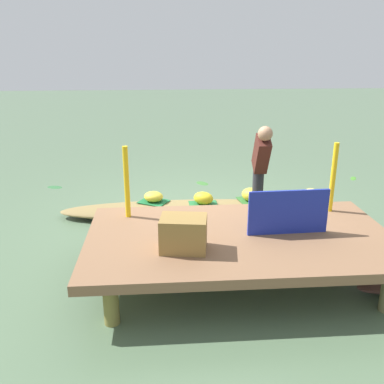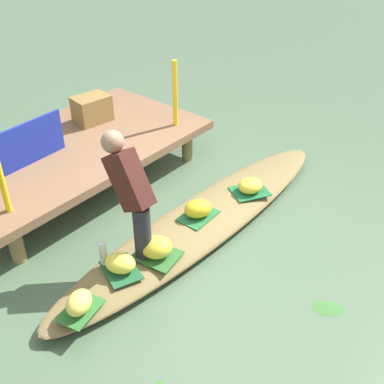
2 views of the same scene
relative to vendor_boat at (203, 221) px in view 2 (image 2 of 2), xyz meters
name	(u,v)px [view 2 (image 2 of 2)]	position (x,y,z in m)	size (l,w,h in m)	color
canal_water	(203,228)	(0.00, 0.00, -0.09)	(40.00, 40.00, 0.00)	#4F684C
dock_platform	(71,150)	(-0.26, 1.79, 0.35)	(3.20, 1.80, 0.50)	brown
vendor_boat	(203,221)	(0.00, 0.00, 0.00)	(4.06, 0.76, 0.18)	olive
leaf_mat_0	(250,191)	(0.67, -0.14, 0.10)	(0.40, 0.32, 0.01)	#1B6634
banana_bunch_0	(250,186)	(0.67, -0.14, 0.17)	(0.29, 0.25, 0.16)	yellow
leaf_mat_1	(80,310)	(-1.68, -0.05, 0.10)	(0.37, 0.25, 0.01)	#316C2D
banana_bunch_1	(79,303)	(-1.68, -0.05, 0.18)	(0.26, 0.19, 0.18)	#F2DB57
leaf_mat_2	(157,255)	(-0.78, -0.07, 0.10)	(0.41, 0.34, 0.01)	#2E642B
banana_bunch_2	(157,247)	(-0.78, -0.07, 0.19)	(0.29, 0.26, 0.20)	yellow
leaf_mat_3	(121,270)	(-1.14, 0.04, 0.10)	(0.40, 0.29, 0.01)	#1F5C33
banana_bunch_3	(120,263)	(-1.14, 0.04, 0.18)	(0.29, 0.22, 0.17)	#F7E247
leaf_mat_4	(198,216)	(-0.06, 0.02, 0.10)	(0.41, 0.29, 0.01)	#236B37
banana_bunch_4	(198,209)	(-0.06, 0.02, 0.19)	(0.29, 0.22, 0.19)	yellow
vendor_person	(130,190)	(-0.85, 0.14, 0.77)	(0.20, 0.52, 1.20)	#28282D
water_bottle	(103,254)	(-1.17, 0.23, 0.21)	(0.07, 0.07, 0.24)	silver
market_banner	(30,143)	(-0.76, 1.79, 0.65)	(0.85, 0.03, 0.48)	#1C2B9B
railing_post_west	(0,173)	(-1.46, 1.19, 0.82)	(0.06, 0.06, 0.83)	yellow
railing_post_east	(175,94)	(0.94, 1.19, 0.82)	(0.06, 0.06, 0.83)	yellow
produce_crate	(92,109)	(0.35, 2.08, 0.57)	(0.44, 0.32, 0.33)	olive
drifting_plant_1	(328,309)	(-0.20, -1.55, -0.09)	(0.28, 0.18, 0.01)	#3A7231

